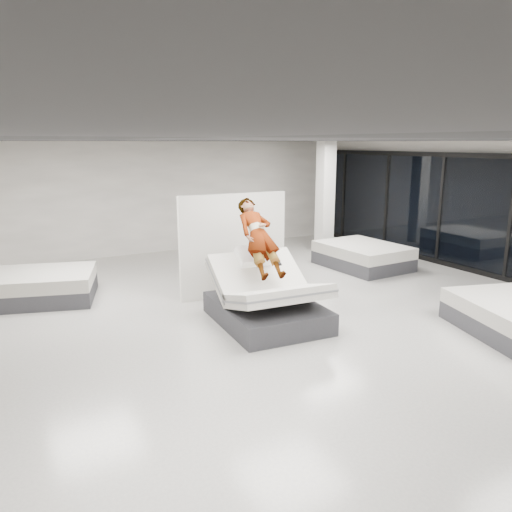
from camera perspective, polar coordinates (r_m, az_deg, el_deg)
name	(u,v)px	position (r m, az deg, el deg)	size (l,w,h in m)	color
room	(294,236)	(8.56, 4.37, 2.31)	(14.00, 14.04, 3.20)	beige
hero_bed	(267,301)	(8.89, 1.21, -5.12)	(1.81, 2.30, 1.30)	#333337
person	(259,248)	(8.93, 0.38, 0.94)	(0.64, 0.42, 1.77)	slate
remote	(279,263)	(8.77, 2.64, -0.79)	(0.05, 0.14, 0.03)	black
divider_panel	(234,245)	(10.40, -2.57, 1.25)	(2.36, 0.11, 2.15)	silver
flat_bed_right_far	(363,256)	(13.17, 12.09, 0.02)	(1.73, 2.26, 0.60)	#333337
flat_bed_left_far	(39,286)	(11.11, -23.60, -3.21)	(2.52, 2.16, 0.59)	#333337
column	(325,198)	(14.49, 7.90, 6.54)	(0.40, 0.40, 3.20)	silver
storefront_glazing	(511,219)	(12.78, 27.14, 3.74)	(0.12, 13.40, 2.92)	#1E2532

